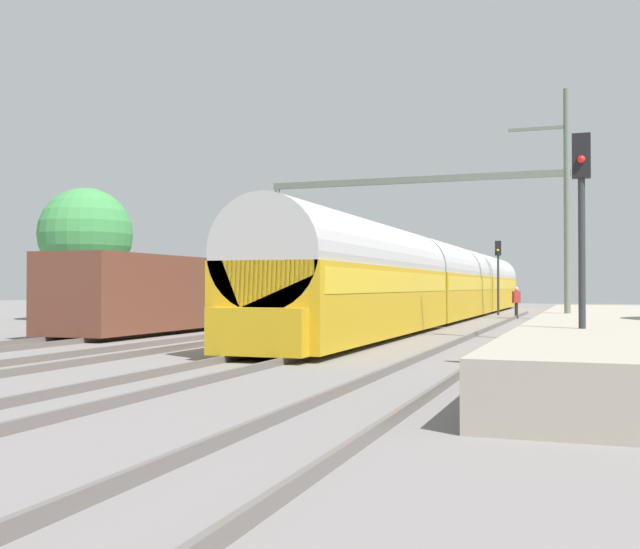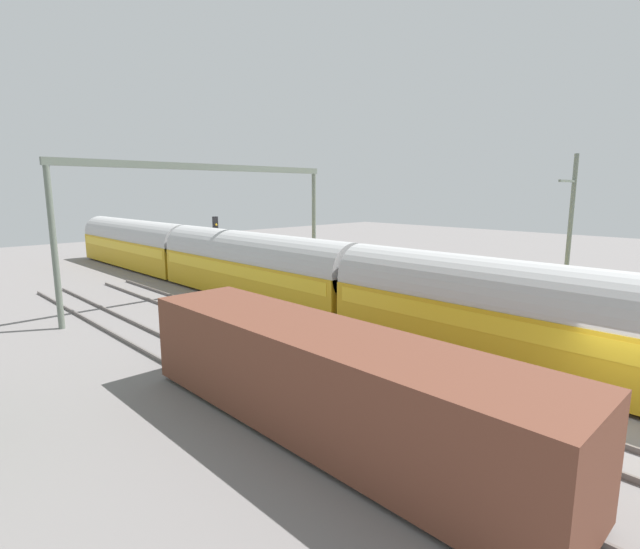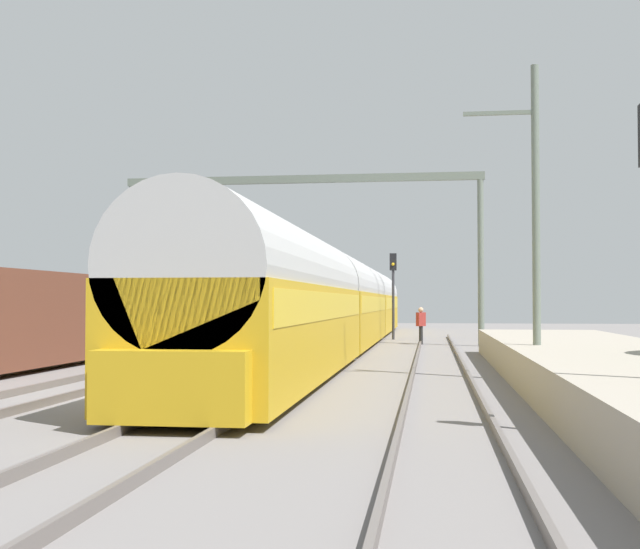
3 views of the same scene
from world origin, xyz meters
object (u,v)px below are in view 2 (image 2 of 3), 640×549
at_px(passenger_train, 253,266).
at_px(freight_car, 324,381).
at_px(railway_signal_far, 216,239).
at_px(catenary_gantry, 209,199).
at_px(person_crossing, 275,270).

xyz_separation_m(passenger_train, freight_car, (-8.24, -14.33, -0.50)).
distance_m(railway_signal_far, catenary_gantry, 7.71).
height_order(passenger_train, person_crossing, passenger_train).
height_order(railway_signal_far, catenary_gantry, catenary_gantry).
distance_m(passenger_train, railway_signal_far, 7.38).
xyz_separation_m(railway_signal_far, catenary_gantry, (-3.98, -5.89, 2.99)).
bearing_deg(person_crossing, freight_car, 16.79).
distance_m(passenger_train, catenary_gantry, 4.60).
relative_size(passenger_train, railway_signal_far, 10.84).
distance_m(freight_car, catenary_gantry, 17.27).
relative_size(person_crossing, railway_signal_far, 0.38).
xyz_separation_m(person_crossing, catenary_gantry, (-5.48, -1.04, 4.89)).
relative_size(freight_car, railway_signal_far, 2.86).
relative_size(passenger_train, person_crossing, 28.44).
bearing_deg(freight_car, passenger_train, 60.11).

